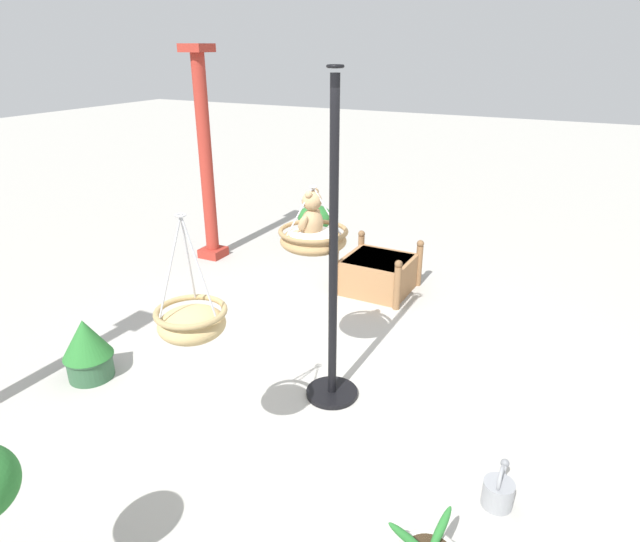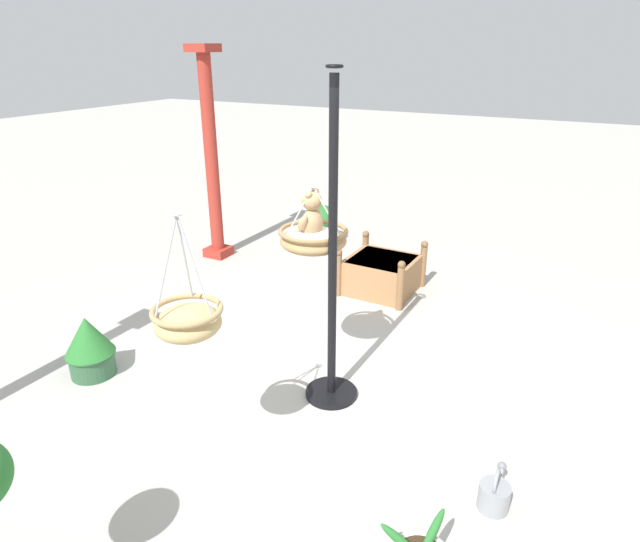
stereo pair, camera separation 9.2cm
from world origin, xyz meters
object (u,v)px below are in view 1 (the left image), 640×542
teddy_bear (311,217)px  potted_plant_tall_leafy (87,348)px  display_pole_central (333,306)px  hanging_basket_with_teddy (313,239)px  wooden_planter_box (378,272)px  watering_can (498,491)px  greenhouse_pillar_left (206,162)px  hanging_basket_left_high (192,322)px  potted_plant_conical_shrub (315,223)px

teddy_bear → potted_plant_tall_leafy: bearing=116.2°
display_pole_central → teddy_bear: size_ratio=6.60×
hanging_basket_with_teddy → wooden_planter_box: hanging_basket_with_teddy is taller
display_pole_central → wooden_planter_box: size_ratio=3.00×
display_pole_central → teddy_bear: bearing=61.0°
teddy_bear → watering_can: teddy_bear is taller
watering_can → greenhouse_pillar_left: bearing=57.5°
hanging_basket_left_high → watering_can: hanging_basket_left_high is taller
watering_can → display_pole_central: bearing=68.2°
potted_plant_conical_shrub → hanging_basket_with_teddy: bearing=-153.0°
hanging_basket_left_high → watering_can: bearing=-69.6°
greenhouse_pillar_left → hanging_basket_with_teddy: bearing=-127.7°
watering_can → teddy_bear: bearing=67.0°
hanging_basket_with_teddy → hanging_basket_left_high: hanging_basket_left_high is taller
hanging_basket_with_teddy → teddy_bear: hanging_basket_with_teddy is taller
hanging_basket_with_teddy → hanging_basket_left_high: 1.42m
display_pole_central → wooden_planter_box: (2.18, 0.43, -0.62)m
display_pole_central → potted_plant_conical_shrub: bearing=29.3°
teddy_bear → watering_can: size_ratio=1.15×
potted_plant_tall_leafy → display_pole_central: bearing=-70.5°
watering_can → potted_plant_conical_shrub: bearing=40.4°
display_pole_central → hanging_basket_left_high: display_pole_central is taller
potted_plant_conical_shrub → potted_plant_tall_leafy: bearing=177.8°
display_pole_central → potted_plant_conical_shrub: (3.37, 1.89, -0.53)m
teddy_bear → hanging_basket_with_teddy: bearing=-90.0°
hanging_basket_with_teddy → teddy_bear: bearing=90.0°
greenhouse_pillar_left → potted_plant_tall_leafy: (-2.93, -0.86, -1.05)m
display_pole_central → watering_can: bearing=-111.8°
teddy_bear → potted_plant_conical_shrub: 3.80m
hanging_basket_with_teddy → potted_plant_tall_leafy: size_ratio=0.98×
hanging_basket_left_high → wooden_planter_box: 3.59m
hanging_basket_left_high → potted_plant_conical_shrub: hanging_basket_left_high is taller
hanging_basket_left_high → greenhouse_pillar_left: 4.31m
potted_plant_tall_leafy → potted_plant_conical_shrub: 4.10m
hanging_basket_left_high → watering_can: size_ratio=2.25×
display_pole_central → teddy_bear: 0.73m
greenhouse_pillar_left → potted_plant_tall_leafy: greenhouse_pillar_left is taller
potted_plant_tall_leafy → wooden_planter_box: bearing=-29.1°
hanging_basket_with_teddy → teddy_bear: size_ratio=1.40×
display_pole_central → teddy_bear: (0.15, 0.27, 0.66)m
greenhouse_pillar_left → potted_plant_tall_leafy: size_ratio=4.86×
potted_plant_tall_leafy → teddy_bear: bearing=-63.8°
wooden_planter_box → watering_can: (-2.77, -1.91, -0.13)m
hanging_basket_left_high → potted_plant_tall_leafy: size_ratio=1.38×
hanging_basket_with_teddy → hanging_basket_left_high: bearing=176.2°
hanging_basket_with_teddy → wooden_planter_box: (2.03, 0.18, -1.10)m
display_pole_central → potted_plant_tall_leafy: size_ratio=4.62×
wooden_planter_box → teddy_bear: bearing=-175.4°
greenhouse_pillar_left → wooden_planter_box: 2.71m
potted_plant_tall_leafy → hanging_basket_left_high: bearing=-107.5°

